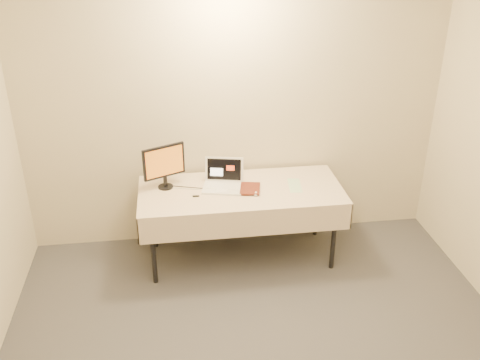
{
  "coord_description": "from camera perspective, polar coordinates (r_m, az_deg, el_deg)",
  "views": [
    {
      "loc": [
        -0.6,
        -2.24,
        3.0
      ],
      "look_at": [
        -0.02,
        1.99,
        0.86
      ],
      "focal_mm": 40.0,
      "sensor_mm": 36.0,
      "label": 1
    }
  ],
  "objects": [
    {
      "name": "back_wall",
      "position": [
        5.05,
        -0.61,
        7.56
      ],
      "size": [
        4.0,
        0.1,
        2.7
      ],
      "primitive_type": "cube",
      "color": "beige",
      "rests_on": "ground"
    },
    {
      "name": "alarm_clock",
      "position": [
        5.13,
        -2.13,
        0.81
      ],
      "size": [
        0.15,
        0.1,
        0.06
      ],
      "rotation": [
        0.0,
        0.0,
        -0.37
      ],
      "color": "black",
      "rests_on": "table"
    },
    {
      "name": "laptop",
      "position": [
        4.91,
        -1.8,
        -0.03
      ],
      "size": [
        0.41,
        0.36,
        0.25
      ],
      "rotation": [
        0.0,
        0.0,
        -0.22
      ],
      "color": "white",
      "rests_on": "table"
    },
    {
      "name": "book",
      "position": [
        4.81,
        0.01,
        0.22
      ],
      "size": [
        0.18,
        0.06,
        0.24
      ],
      "primitive_type": "imported",
      "rotation": [
        0.0,
        0.0,
        -0.2
      ],
      "color": "maroon",
      "rests_on": "table"
    },
    {
      "name": "paper_form",
      "position": [
        4.97,
        5.86,
        -0.58
      ],
      "size": [
        0.15,
        0.3,
        0.0
      ],
      "primitive_type": "cube",
      "rotation": [
        0.0,
        0.0,
        -0.12
      ],
      "color": "#B3D9AC",
      "rests_on": "table"
    },
    {
      "name": "clicker",
      "position": [
        4.78,
        1.71,
        -1.44
      ],
      "size": [
        0.07,
        0.1,
        0.02
      ],
      "primitive_type": "ellipsoid",
      "rotation": [
        0.0,
        0.0,
        -0.26
      ],
      "color": "silver",
      "rests_on": "table"
    },
    {
      "name": "table",
      "position": [
        4.91,
        0.1,
        -1.63
      ],
      "size": [
        1.86,
        0.81,
        0.74
      ],
      "color": "black",
      "rests_on": "ground"
    },
    {
      "name": "usb_dongle",
      "position": [
        4.77,
        -4.72,
        -1.73
      ],
      "size": [
        0.06,
        0.02,
        0.01
      ],
      "primitive_type": "cube",
      "rotation": [
        0.0,
        0.0,
        -0.09
      ],
      "color": "black",
      "rests_on": "table"
    },
    {
      "name": "monitor",
      "position": [
        4.86,
        -8.11,
        1.75
      ],
      "size": [
        0.37,
        0.19,
        0.41
      ],
      "rotation": [
        0.0,
        0.0,
        0.43
      ],
      "color": "black",
      "rests_on": "table"
    }
  ]
}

